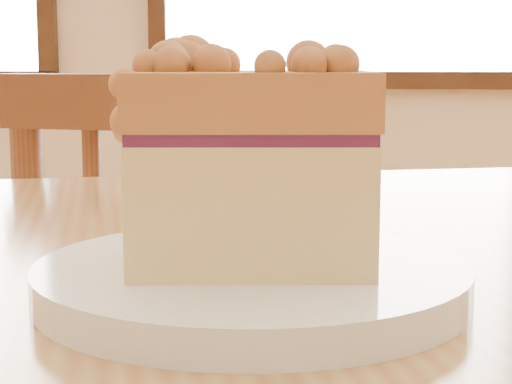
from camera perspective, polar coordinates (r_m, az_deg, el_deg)
plate at (r=0.42m, az=-0.29°, el=-5.83°), size 0.21×0.21×0.02m
cake_slice at (r=0.41m, az=-0.45°, el=2.45°), size 0.12×0.09×0.11m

